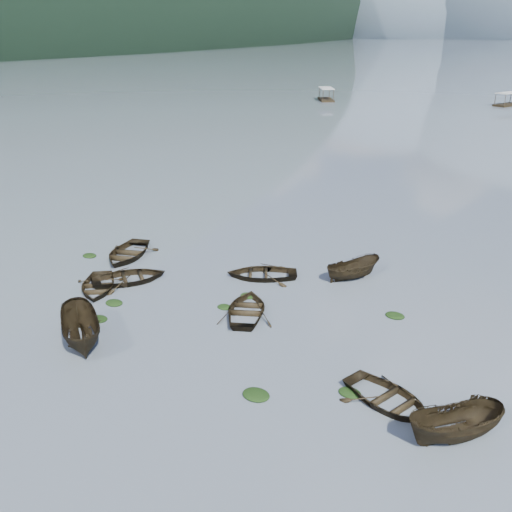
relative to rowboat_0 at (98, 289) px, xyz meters
The scene contains 21 objects.
ground_plane 10.33m from the rowboat_0, 40.31° to the right, with size 2400.00×2400.00×0.00m, color slate.
haze_mtn_a 928.22m from the rowboat_0, 105.76° to the left, with size 520.00×520.00×280.00m, color #475666.
rowboat_0 is the anchor object (origin of this frame).
rowboat_1 2.03m from the rowboat_0, 65.67° to the left, with size 3.23×4.52×0.94m, color black.
rowboat_2 6.30m from the rowboat_0, 50.26° to the right, with size 1.85×4.92×1.90m, color black.
rowboat_3 9.53m from the rowboat_0, 12.91° to the left, with size 3.07×4.30×0.89m, color black.
rowboat_4 18.69m from the rowboat_0, ahead, with size 3.00×4.20×0.87m, color black.
rowboat_5 21.66m from the rowboat_0, ahead, with size 1.58×4.19×1.62m, color black.
rowboat_6 5.25m from the rowboat_0, 114.05° to the left, with size 3.43×4.80×0.99m, color black.
rowboat_7 10.02m from the rowboat_0, 42.03° to the left, with size 3.13×4.39×0.91m, color black.
rowboat_8 15.62m from the rowboat_0, 37.71° to the left, with size 1.44×3.84×1.48m, color black.
weed_clump_0 3.93m from the rowboat_0, 43.05° to the right, with size 1.01×0.82×0.22m, color black.
weed_clump_1 2.37m from the rowboat_0, 21.52° to the right, with size 1.06×0.85×0.23m, color black.
weed_clump_2 14.23m from the rowboat_0, 16.50° to the right, with size 1.23×0.99×0.27m, color black.
weed_clump_3 9.08m from the rowboat_0, 25.59° to the left, with size 0.95×0.80×0.21m, color black.
weed_clump_4 17.07m from the rowboat_0, ahead, with size 1.01×0.80×0.21m, color black.
weed_clump_5 5.60m from the rowboat_0, 141.61° to the left, with size 1.02×0.82×0.22m, color black.
weed_clump_6 8.08m from the rowboat_0, 14.64° to the left, with size 0.85×0.71×0.18m, color black.
weed_clump_7 17.39m from the rowboat_0, 20.28° to the left, with size 1.06×0.85×0.23m, color black.
pontoon_left 94.93m from the rowboat_0, 106.89° to the left, with size 2.68×6.43×2.46m, color black, non-canonical shape.
pontoon_centre 102.25m from the rowboat_0, 86.58° to the left, with size 2.58×6.19×2.37m, color black, non-canonical shape.
Camera 1 is at (16.40, -14.63, 14.71)m, focal length 40.00 mm.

